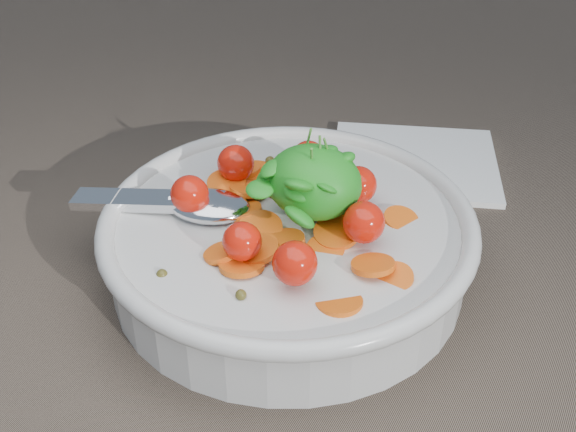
% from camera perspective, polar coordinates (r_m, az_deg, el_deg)
% --- Properties ---
extents(ground, '(6.00, 6.00, 0.00)m').
position_cam_1_polar(ground, '(0.58, 0.82, -5.77)').
color(ground, brown).
rests_on(ground, ground).
extents(bowl, '(0.32, 0.30, 0.13)m').
position_cam_1_polar(bowl, '(0.58, 0.01, -1.90)').
color(bowl, silver).
rests_on(bowl, ground).
extents(napkin, '(0.21, 0.19, 0.01)m').
position_cam_1_polar(napkin, '(0.75, 9.95, 4.24)').
color(napkin, white).
rests_on(napkin, ground).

